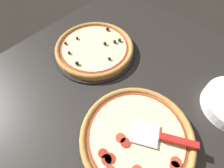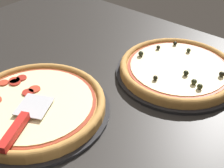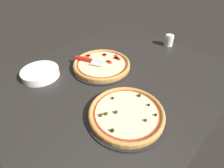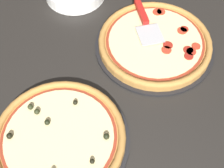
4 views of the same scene
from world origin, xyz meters
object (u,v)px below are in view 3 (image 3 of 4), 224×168
(pizza_back, at_px, (126,113))
(plate_stack, at_px, (40,73))
(parmesan_shaker, at_px, (169,40))
(pizza_front, at_px, (102,64))
(serving_spatula, at_px, (87,60))

(pizza_back, height_order, plate_stack, pizza_back)
(pizza_back, xyz_separation_m, plate_stack, (0.14, -0.63, -0.00))
(parmesan_shaker, bearing_deg, pizza_back, 17.76)
(pizza_back, distance_m, plate_stack, 0.65)
(pizza_front, distance_m, parmesan_shaker, 0.66)
(pizza_front, bearing_deg, serving_spatula, -56.97)
(pizza_front, relative_size, plate_stack, 1.65)
(pizza_front, relative_size, serving_spatula, 1.82)
(pizza_front, distance_m, pizza_back, 0.47)
(pizza_back, relative_size, parmesan_shaker, 4.14)
(serving_spatula, xyz_separation_m, parmesan_shaker, (-0.70, 0.24, -0.01))
(pizza_front, relative_size, parmesan_shaker, 4.30)
(plate_stack, bearing_deg, serving_spatula, 158.17)
(pizza_back, bearing_deg, plate_stack, -77.48)
(serving_spatula, bearing_deg, pizza_back, 72.80)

